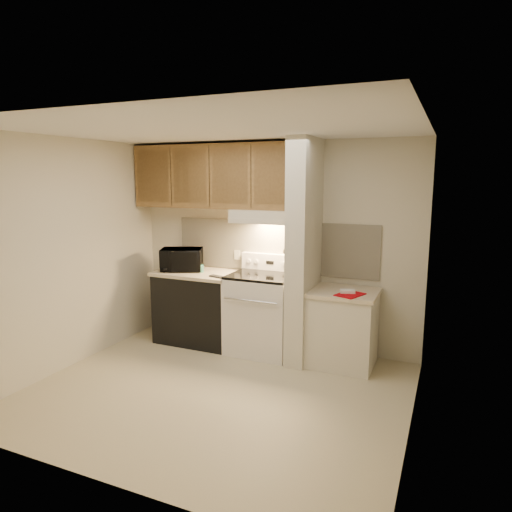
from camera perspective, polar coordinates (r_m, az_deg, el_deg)
The scene contains 50 objects.
floor at distance 4.68m, azimuth -4.94°, elevation -16.54°, with size 3.60×3.60×0.00m, color #B9AE8B.
ceiling at distance 4.22m, azimuth -5.46°, elevation 15.53°, with size 3.60×3.60×0.00m, color white.
wall_back at distance 5.62m, azimuth 2.14°, elevation 1.36°, with size 3.60×0.02×2.50m, color beige.
wall_left at distance 5.37m, azimuth -22.32°, elevation 0.22°, with size 0.02×3.00×2.50m, color beige.
wall_right at distance 3.78m, azimuth 19.59°, elevation -3.41°, with size 0.02×3.00×2.50m, color beige.
backsplash at distance 5.61m, azimuth 2.10°, elevation 1.19°, with size 2.60×0.02×0.63m, color #EDE3C6.
range_body at distance 5.48m, azimuth 0.77°, elevation -7.33°, with size 0.76×0.65×0.92m, color silver.
oven_window at distance 5.19m, azimuth -0.59°, elevation -7.85°, with size 0.50×0.01×0.30m, color black.
oven_handle at distance 5.10m, azimuth -0.77°, elevation -5.61°, with size 0.02×0.02×0.65m, color silver.
cooktop at distance 5.36m, azimuth 0.78°, elevation -2.47°, with size 0.74×0.64×0.03m, color black.
range_backguard at distance 5.60m, azimuth 1.91°, elevation -0.75°, with size 0.76×0.08×0.20m, color silver.
range_display at distance 5.56m, azimuth 1.75°, elevation -0.82°, with size 0.10×0.01×0.04m, color black.
range_knob_left_outer at distance 5.67m, azimuth -0.89°, elevation -0.62°, with size 0.05×0.05×0.02m, color silver.
range_knob_left_inner at distance 5.63m, azimuth 0.03°, elevation -0.69°, with size 0.05×0.05×0.02m, color silver.
range_knob_right_inner at distance 5.49m, azimuth 3.48°, elevation -0.97°, with size 0.05×0.05×0.02m, color silver.
range_knob_right_outer at distance 5.46m, azimuth 4.47°, elevation -1.04°, with size 0.05×0.05×0.02m, color silver.
dishwasher_front at distance 5.88m, azimuth -7.18°, elevation -6.47°, with size 1.00×0.63×0.87m, color black.
left_countertop at distance 5.77m, azimuth -7.28°, elevation -2.13°, with size 1.04×0.67×0.04m, color beige.
spoon_rest at distance 5.40m, azimuth -4.71°, elevation -2.60°, with size 0.24×0.08×0.02m, color black.
teal_jar at distance 5.71m, azimuth -6.97°, elevation -1.55°, with size 0.09×0.09×0.10m, color #307162.
outlet at distance 5.81m, azimuth -2.37°, elevation 0.14°, with size 0.08×0.01×0.12m, color beige.
microwave at distance 5.84m, azimuth -9.27°, elevation -0.44°, with size 0.51×0.34×0.28m, color black.
partition_pillar at distance 5.13m, azimuth 6.03°, elevation 0.49°, with size 0.22×0.70×2.50m, color beige.
pillar_trim at distance 5.15m, azimuth 4.81°, elevation 1.12°, with size 0.01×0.70×0.04m, color olive.
knife_strip at distance 5.11m, azimuth 4.57°, elevation 1.27°, with size 0.02×0.42×0.04m, color black.
knife_blade_a at distance 4.97m, azimuth 3.78°, elevation -0.13°, with size 0.01×0.04×0.16m, color silver.
knife_handle_a at distance 4.96m, azimuth 3.88°, elevation 1.61°, with size 0.02×0.02×0.10m, color black.
knife_blade_b at distance 5.05m, azimuth 4.11°, elevation -0.09°, with size 0.01×0.04×0.18m, color silver.
knife_handle_b at distance 5.02m, azimuth 4.10°, elevation 1.70°, with size 0.02×0.02×0.10m, color black.
knife_blade_c at distance 5.14m, azimuth 4.46°, elevation -0.03°, with size 0.01×0.04×0.20m, color silver.
knife_handle_c at distance 5.12m, azimuth 4.51°, elevation 1.85°, with size 0.02×0.02×0.10m, color black.
knife_blade_d at distance 5.20m, azimuth 4.72°, elevation 0.31°, with size 0.01×0.04×0.16m, color silver.
knife_handle_d at distance 5.17m, azimuth 4.71°, elevation 1.93°, with size 0.02×0.02×0.10m, color black.
knife_blade_e at distance 5.27m, azimuth 4.98°, elevation 0.32°, with size 0.01×0.04×0.18m, color silver.
knife_handle_e at distance 5.26m, azimuth 5.03°, elevation 2.06°, with size 0.02×0.02×0.10m, color black.
oven_mitt at distance 5.34m, azimuth 5.21°, elevation -0.09°, with size 0.03×0.10×0.24m, color gray.
right_cab_base at distance 5.22m, azimuth 10.75°, elevation -9.04°, with size 0.70×0.60×0.81m, color beige.
right_countertop at distance 5.10m, azimuth 10.90°, elevation -4.52°, with size 0.74×0.64×0.04m, color beige.
red_folder at distance 4.93m, azimuth 11.66°, elevation -4.74°, with size 0.22×0.30×0.01m, color #A5030B.
white_box at distance 4.98m, azimuth 11.38°, elevation -4.39°, with size 0.15×0.10×0.04m, color white.
range_hood at distance 5.37m, azimuth 1.31°, elevation 5.00°, with size 0.78×0.44×0.15m, color beige.
hood_lip at distance 5.18m, azimuth 0.43°, elevation 4.32°, with size 0.78×0.04×0.06m, color beige.
upper_cabinets at distance 5.69m, azimuth -5.04°, elevation 9.87°, with size 2.18×0.33×0.77m, color olive.
cab_door_a at distance 5.99m, azimuth -12.77°, elevation 9.67°, with size 0.46×0.01×0.63m, color olive.
cab_gap_a at distance 5.83m, azimuth -10.59°, elevation 9.74°, with size 0.01×0.01×0.73m, color black.
cab_door_b at distance 5.69m, azimuth -8.27°, elevation 9.81°, with size 0.46×0.01×0.63m, color olive.
cab_gap_b at distance 5.55m, azimuth -5.84°, elevation 9.86°, with size 0.01×0.01×0.73m, color black.
cab_door_c at distance 5.42m, azimuth -3.28°, elevation 9.89°, with size 0.46×0.01×0.63m, color olive.
cab_gap_c at distance 5.30m, azimuth -0.62°, elevation 9.91°, with size 0.01×0.01×0.73m, color black.
cab_door_d at distance 5.20m, azimuth 2.17°, elevation 9.91°, with size 0.46×0.01×0.63m, color olive.
Camera 1 is at (2.02, -3.68, 2.08)m, focal length 32.00 mm.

